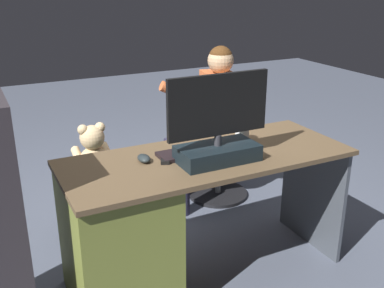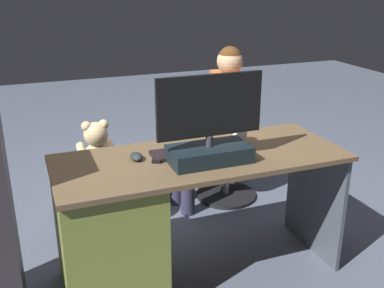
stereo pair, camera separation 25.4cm
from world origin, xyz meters
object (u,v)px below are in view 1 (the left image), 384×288
(keyboard, at_px, (197,151))
(monitor, at_px, (218,135))
(desk, at_px, (138,229))
(person, at_px, (210,115))
(teddy_bear, at_px, (93,151))
(office_chair_teddy, at_px, (97,199))
(computer_mouse, at_px, (144,158))
(visitor_chair, at_px, (218,166))
(tv_remote, at_px, (166,158))
(cup, at_px, (242,134))

(keyboard, bearing_deg, monitor, 107.47)
(desk, height_order, person, person)
(desk, bearing_deg, monitor, 167.92)
(teddy_bear, bearing_deg, office_chair_teddy, 90.00)
(computer_mouse, xyz_separation_m, person, (-0.78, -0.74, -0.08))
(desk, xyz_separation_m, person, (-0.85, -0.80, 0.27))
(monitor, height_order, keyboard, monitor)
(teddy_bear, bearing_deg, visitor_chair, -172.18)
(teddy_bear, xyz_separation_m, person, (-0.89, -0.12, 0.08))
(tv_remote, height_order, office_chair_teddy, tv_remote)
(office_chair_teddy, bearing_deg, teddy_bear, -90.00)
(cup, height_order, teddy_bear, cup)
(visitor_chair, relative_size, person, 0.40)
(computer_mouse, height_order, tv_remote, computer_mouse)
(person, bearing_deg, office_chair_teddy, 8.47)
(monitor, xyz_separation_m, teddy_bear, (0.44, -0.77, -0.28))
(computer_mouse, distance_m, office_chair_teddy, 0.78)
(desk, distance_m, computer_mouse, 0.36)
(visitor_chair, bearing_deg, person, 8.47)
(desk, bearing_deg, office_chair_teddy, -87.27)
(office_chair_teddy, bearing_deg, desk, 92.73)
(cup, height_order, office_chair_teddy, cup)
(computer_mouse, bearing_deg, person, -136.74)
(desk, relative_size, monitor, 2.81)
(keyboard, relative_size, cup, 4.56)
(desk, relative_size, computer_mouse, 15.73)
(teddy_bear, bearing_deg, tv_remote, 108.55)
(cup, distance_m, tv_remote, 0.49)
(keyboard, distance_m, teddy_bear, 0.76)
(computer_mouse, relative_size, tv_remote, 0.64)
(desk, xyz_separation_m, computer_mouse, (-0.07, -0.07, 0.35))
(tv_remote, height_order, visitor_chair, tv_remote)
(monitor, distance_m, teddy_bear, 0.93)
(visitor_chair, bearing_deg, keyboard, 52.99)
(desk, relative_size, visitor_chair, 3.36)
(tv_remote, bearing_deg, monitor, 174.29)
(monitor, xyz_separation_m, tv_remote, (0.22, -0.13, -0.13))
(visitor_chair, bearing_deg, tv_remote, 45.40)
(office_chair_teddy, bearing_deg, visitor_chair, -171.53)
(computer_mouse, bearing_deg, office_chair_teddy, -80.29)
(visitor_chair, bearing_deg, cup, 69.35)
(tv_remote, bearing_deg, desk, 39.79)
(teddy_bear, bearing_deg, computer_mouse, 99.54)
(desk, bearing_deg, keyboard, -171.97)
(monitor, height_order, cup, monitor)
(office_chair_teddy, bearing_deg, computer_mouse, 99.71)
(monitor, distance_m, keyboard, 0.19)
(keyboard, relative_size, tv_remote, 2.80)
(keyboard, xyz_separation_m, person, (-0.49, -0.75, -0.07))
(monitor, bearing_deg, computer_mouse, -24.58)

